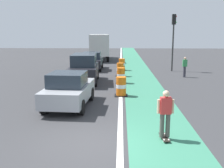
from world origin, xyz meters
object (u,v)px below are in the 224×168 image
at_px(parked_sedan_third, 92,61).
at_px(traffic_light_corner, 173,32).
at_px(traffic_barrel_back, 120,70).
at_px(delivery_truck_down_block, 99,45).
at_px(pedestrian_crossing, 185,66).
at_px(parked_sedan_nearest, 69,90).
at_px(traffic_barrel_front, 121,87).
at_px(parked_suv_second, 84,68).
at_px(skateboarder_on_lane, 165,113).
at_px(traffic_barrel_far, 122,65).
at_px(traffic_barrel_mid, 121,76).

distance_m(parked_sedan_third, traffic_light_corner, 7.93).
relative_size(parked_sedan_third, traffic_barrel_back, 3.78).
xyz_separation_m(delivery_truck_down_block, pedestrian_crossing, (7.87, -12.91, -0.98)).
xyz_separation_m(parked_sedan_third, traffic_barrel_back, (2.69, -3.63, -0.30)).
distance_m(parked_sedan_nearest, traffic_light_corner, 14.30).
height_order(parked_sedan_nearest, traffic_barrel_front, parked_sedan_nearest).
bearing_deg(delivery_truck_down_block, traffic_barrel_front, -81.69).
bearing_deg(parked_suv_second, pedestrian_crossing, 18.30).
xyz_separation_m(parked_sedan_nearest, parked_sedan_third, (-0.25, 12.62, 0.00)).
bearing_deg(skateboarder_on_lane, traffic_barrel_front, 103.56).
bearing_deg(parked_sedan_nearest, pedestrian_crossing, 49.04).
distance_m(traffic_barrel_front, traffic_light_corner, 11.24).
distance_m(skateboarder_on_lane, traffic_barrel_back, 12.92).
relative_size(parked_sedan_third, delivery_truck_down_block, 0.53).
xyz_separation_m(parked_suv_second, traffic_barrel_front, (2.62, -3.89, -0.50)).
distance_m(traffic_barrel_far, pedestrian_crossing, 6.20).
height_order(traffic_barrel_back, pedestrian_crossing, pedestrian_crossing).
height_order(parked_sedan_nearest, parked_sedan_third, same).
distance_m(traffic_barrel_back, pedestrian_crossing, 5.14).
bearing_deg(traffic_barrel_back, pedestrian_crossing, -3.18).
bearing_deg(parked_sedan_third, skateboarder_on_lane, -75.56).
xyz_separation_m(parked_sedan_nearest, traffic_light_corner, (7.20, 12.07, 2.67)).
distance_m(parked_sedan_third, pedestrian_crossing, 8.73).
bearing_deg(delivery_truck_down_block, traffic_barrel_mid, -79.75).
relative_size(parked_sedan_third, pedestrian_crossing, 2.56).
distance_m(parked_suv_second, parked_sedan_third, 6.45).
relative_size(parked_sedan_nearest, pedestrian_crossing, 2.61).
distance_m(traffic_barrel_front, delivery_truck_down_block, 19.58).
bearing_deg(delivery_truck_down_block, skateboarder_on_lane, -80.42).
relative_size(parked_suv_second, pedestrian_crossing, 2.91).
height_order(parked_suv_second, traffic_barrel_back, parked_suv_second).
bearing_deg(parked_sedan_nearest, traffic_light_corner, 59.19).
bearing_deg(traffic_barrel_mid, skateboarder_on_lane, -81.47).
relative_size(traffic_barrel_back, pedestrian_crossing, 0.68).
xyz_separation_m(skateboarder_on_lane, parked_suv_second, (-4.09, 10.00, 0.12)).
relative_size(traffic_barrel_front, traffic_light_corner, 0.21).
bearing_deg(traffic_barrel_mid, pedestrian_crossing, 27.50).
bearing_deg(parked_suv_second, traffic_light_corner, 38.93).
xyz_separation_m(parked_suv_second, traffic_barrel_back, (2.54, 2.82, -0.50)).
bearing_deg(traffic_barrel_mid, parked_sedan_third, 112.80).
relative_size(parked_sedan_third, traffic_light_corner, 0.81).
bearing_deg(parked_suv_second, traffic_barrel_front, -56.06).
bearing_deg(parked_sedan_third, parked_suv_second, -88.70).
relative_size(traffic_barrel_far, delivery_truck_down_block, 0.14).
height_order(delivery_truck_down_block, pedestrian_crossing, delivery_truck_down_block).
bearing_deg(traffic_barrel_far, parked_sedan_nearest, -101.74).
distance_m(parked_sedan_nearest, delivery_truck_down_block, 21.65).
relative_size(traffic_barrel_back, delivery_truck_down_block, 0.14).
height_order(parked_sedan_third, traffic_barrel_far, parked_sedan_third).
relative_size(traffic_barrel_back, traffic_barrel_far, 1.00).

